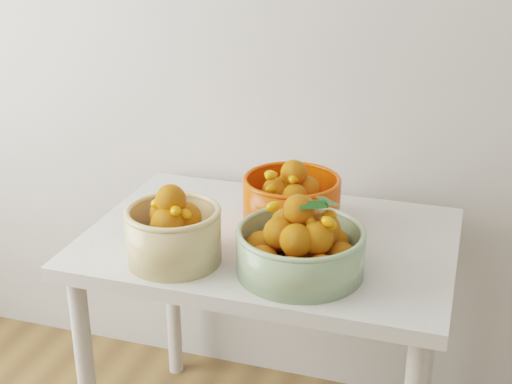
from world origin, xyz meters
TOP-DOWN VIEW (x-y plane):
  - table at (-0.19, 1.60)m, footprint 1.00×0.70m
  - bowl_cream at (-0.38, 1.39)m, footprint 0.25×0.25m
  - bowl_green at (-0.06, 1.43)m, footprint 0.33×0.33m
  - bowl_orange at (-0.15, 1.68)m, footprint 0.34×0.34m

SIDE VIEW (x-z plane):
  - table at x=-0.19m, z-range 0.28..1.03m
  - bowl_green at x=-0.06m, z-range 0.72..0.92m
  - bowl_orange at x=-0.15m, z-range 0.73..0.93m
  - bowl_cream at x=-0.38m, z-range 0.73..0.93m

